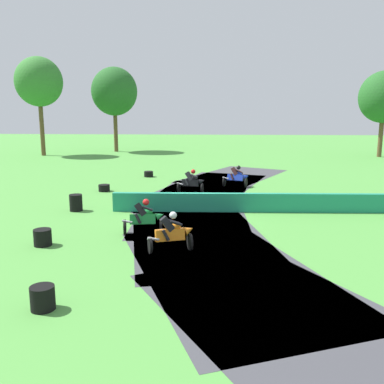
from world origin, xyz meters
name	(u,v)px	position (x,y,z in m)	size (l,w,h in m)	color
ground_plane	(192,211)	(0.00, 0.00, 0.00)	(120.00, 120.00, 0.00)	#4C933D
track_asphalt	(218,211)	(1.27, 0.04, 0.00)	(10.62, 32.59, 0.01)	#3D3D42
safety_barrier	(316,203)	(5.92, 0.18, 0.45)	(0.30, 19.38, 0.90)	#1E8466
motorcycle_lead_blue	(237,177)	(2.45, 6.74, 0.63)	(1.74, 1.17, 1.42)	black
motorcycle_chase_black	(192,182)	(-0.25, 4.58, 0.66)	(1.71, 0.91, 1.43)	black
motorcycle_trailing_green	(145,217)	(-1.64, -3.72, 0.65)	(1.67, 0.95, 1.43)	black
motorcycle_fourth_orange	(172,233)	(-0.35, -5.79, 0.66)	(1.68, 1.12, 1.42)	black
tire_stack_near	(149,174)	(-3.69, 10.28, 0.20)	(0.65, 0.65, 0.40)	black
tire_stack_mid_a	(104,188)	(-5.49, 4.75, 0.20)	(0.67, 0.67, 0.40)	black
tire_stack_mid_b	(76,203)	(-5.56, -0.19, 0.40)	(0.61, 0.61, 0.80)	black
tire_stack_far	(43,237)	(-5.06, -5.44, 0.30)	(0.64, 0.64, 0.60)	black
tire_stack_extra_a	(43,298)	(-3.07, -10.31, 0.30)	(0.60, 0.60, 0.60)	black
traffic_cone	(303,202)	(5.59, 1.52, 0.22)	(0.28, 0.28, 0.44)	orange
tree_far_left	(384,97)	(17.69, 24.33, 5.92)	(4.85, 4.85, 8.49)	brown
tree_far_right	(39,82)	(-16.87, 23.71, 7.45)	(4.74, 4.74, 9.98)	brown
tree_mid_rise	(114,92)	(-10.20, 28.13, 6.65)	(5.06, 5.06, 9.34)	brown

